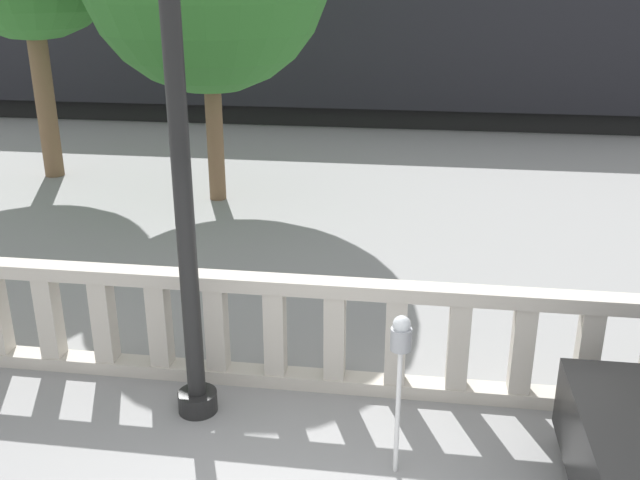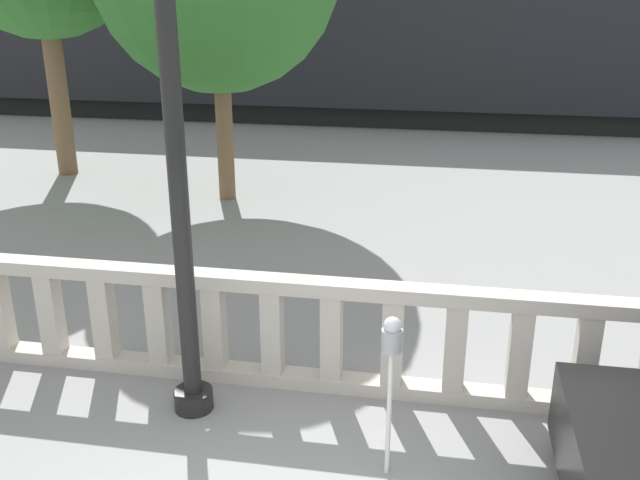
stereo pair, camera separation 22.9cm
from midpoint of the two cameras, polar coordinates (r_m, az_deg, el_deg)
balustrade at (r=7.08m, az=1.87°, el=-7.69°), size 15.44×0.24×1.18m
lamppost at (r=6.08m, az=-10.57°, el=9.25°), size 0.37×0.37×5.22m
parking_meter at (r=5.70m, az=6.90°, el=-8.73°), size 0.17×0.17×1.45m
train_near at (r=21.11m, az=-7.60°, el=14.92°), size 25.55×2.69×4.21m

